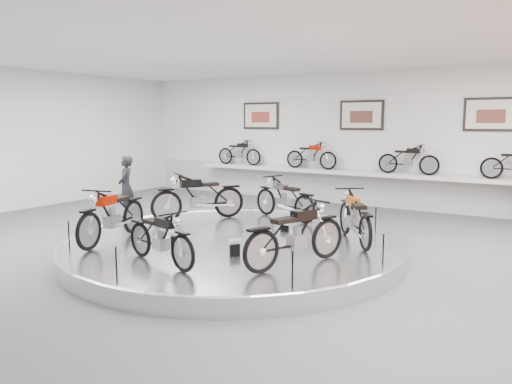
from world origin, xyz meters
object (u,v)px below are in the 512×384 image
Objects in this scene: bike_d at (112,214)px; bike_e at (160,237)px; shelf at (357,173)px; bike_f at (296,234)px; visitor at (126,187)px; bike_c at (198,196)px; display_platform at (234,247)px; bike_b at (285,198)px; bike_a at (355,216)px.

bike_e is (1.78, -0.63, -0.08)m from bike_d.
bike_d reaches higher than shelf.
bike_f is 6.83m from visitor.
bike_d is at bearing 32.08° from bike_c.
visitor is at bearing -65.94° from bike_c.
bike_d is 1.08× the size of visitor.
shelf is 7.96m from bike_d.
visitor is (-4.54, 1.58, 0.67)m from display_platform.
visitor reaches higher than bike_c.
bike_b is 1.02× the size of visitor.
shelf is 6.63× the size of bike_b.
display_platform is 0.58× the size of shelf.
display_platform is at bearing -90.00° from shelf.
shelf is at bearing 90.00° from display_platform.
visitor is at bearing 47.68° from bike_a.
bike_b is 1.11× the size of bike_e.
bike_a is 1.11× the size of bike_e.
bike_b is at bearing -91.76° from shelf.
visitor reaches higher than bike_e.
bike_f is at bearing 43.86° from bike_e.
visitor is (-2.81, 0.48, -0.03)m from bike_c.
bike_e is (-2.05, -2.98, -0.05)m from bike_a.
bike_a is at bearing 108.09° from bike_d.
visitor is (-4.54, -4.82, -0.18)m from shelf.
shelf is 5.94× the size of bike_c.
bike_e is at bearing 20.01° from visitor.
bike_b is 3.69m from bike_f.
visitor reaches higher than bike_a.
bike_d is at bearing 174.53° from bike_e.
bike_a is (2.03, -5.39, -0.22)m from shelf.
bike_c reaches higher than bike_e.
shelf is (0.00, 6.40, 0.85)m from display_platform.
bike_e is (-0.02, -1.98, 0.59)m from display_platform.
bike_b is 1.96m from bike_c.
bike_c is at bearing 48.55° from visitor.
bike_f is (1.81, -0.92, 0.65)m from display_platform.
bike_b is at bearing 141.38° from bike_d.
bike_e reaches higher than display_platform.
bike_f reaches higher than shelf.
bike_e reaches higher than shelf.
bike_a is 0.96× the size of bike_f.
bike_d is (-1.80, -7.75, -0.18)m from shelf.
bike_c is (-1.73, -5.30, -0.16)m from shelf.
bike_d is at bearing 84.00° from bike_b.
bike_f is (3.61, 0.43, -0.01)m from bike_d.
shelf is at bearing 103.78° from bike_e.
bike_d reaches higher than bike_e.
bike_e is at bearing 140.49° from bike_f.
bike_d is at bearing 117.34° from bike_f.
bike_e is at bearing -90.16° from shelf.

